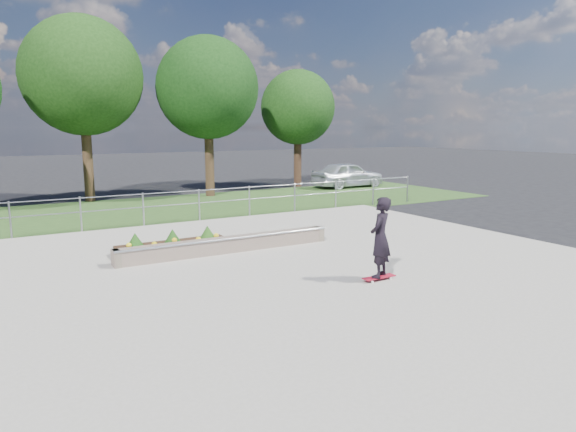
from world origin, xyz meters
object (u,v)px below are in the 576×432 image
object	(u,v)px
planter_bed	(175,246)
skateboarder	(380,238)
parked_car	(348,175)
grind_ledge	(228,245)

from	to	relation	value
planter_bed	skateboarder	world-z (taller)	skateboarder
skateboarder	parked_car	bearing A→B (deg)	55.41
grind_ledge	planter_bed	xyz separation A→B (m)	(-1.24, 0.64, -0.02)
skateboarder	parked_car	distance (m)	18.32
grind_ledge	skateboarder	distance (m)	4.51
skateboarder	parked_car	world-z (taller)	skateboarder
grind_ledge	parked_car	size ratio (longest dim) A/B	1.40
skateboarder	parked_car	size ratio (longest dim) A/B	0.43
grind_ledge	parked_car	xyz separation A→B (m)	(12.23, 11.02, 0.46)
parked_car	skateboarder	bearing A→B (deg)	144.74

